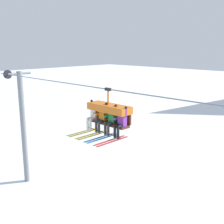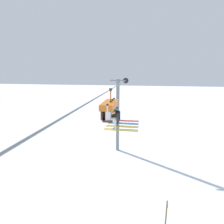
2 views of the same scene
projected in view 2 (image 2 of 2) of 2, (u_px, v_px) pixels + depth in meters
name	position (u px, v px, depth m)	size (l,w,h in m)	color
ground_plane	(95.00, 224.00, 10.08)	(200.00, 200.00, 0.00)	silver
lift_tower_far	(118.00, 114.00, 18.64)	(0.36, 1.88, 7.95)	slate
lift_cable	(110.00, 90.00, 9.04)	(20.05, 0.05, 0.05)	slate
chairlift_chair	(109.00, 107.00, 9.33)	(2.08, 0.74, 1.87)	#512819
skier_white	(111.00, 116.00, 8.55)	(0.48, 1.70, 1.34)	silver
skier_orange	(112.00, 114.00, 9.09)	(0.48, 1.70, 1.34)	orange
skier_green	(114.00, 111.00, 9.62)	(0.48, 1.70, 1.34)	#23843D
skier_purple	(116.00, 109.00, 10.16)	(0.48, 1.70, 1.34)	purple
trail_sign	(166.00, 212.00, 9.80)	(0.36, 0.08, 1.60)	brown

